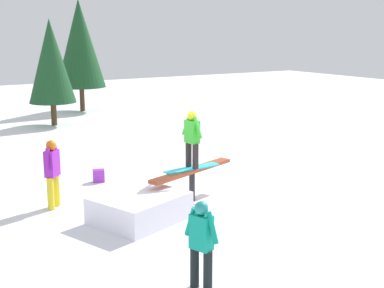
{
  "coord_description": "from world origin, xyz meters",
  "views": [
    {
      "loc": [
        -6.43,
        -10.4,
        4.02
      ],
      "look_at": [
        0.0,
        0.0,
        1.39
      ],
      "focal_mm": 50.0,
      "sensor_mm": 36.0,
      "label": 1
    }
  ],
  "objects_px": {
    "bystander_teal": "(201,241)",
    "bystander_purple": "(52,170)",
    "pine_tree_near": "(80,44)",
    "main_rider_on_rail": "(192,140)",
    "pine_tree_far": "(51,61)",
    "backpack_on_snow": "(99,176)",
    "rail_feature": "(192,173)"
  },
  "relations": [
    {
      "from": "bystander_teal",
      "to": "backpack_on_snow",
      "type": "relative_size",
      "value": 4.28
    },
    {
      "from": "main_rider_on_rail",
      "to": "pine_tree_near",
      "type": "bearing_deg",
      "value": 73.89
    },
    {
      "from": "bystander_teal",
      "to": "pine_tree_near",
      "type": "height_order",
      "value": "pine_tree_near"
    },
    {
      "from": "pine_tree_near",
      "to": "main_rider_on_rail",
      "type": "bearing_deg",
      "value": -100.79
    },
    {
      "from": "backpack_on_snow",
      "to": "rail_feature",
      "type": "bearing_deg",
      "value": -46.79
    },
    {
      "from": "rail_feature",
      "to": "pine_tree_far",
      "type": "distance_m",
      "value": 12.03
    },
    {
      "from": "pine_tree_far",
      "to": "bystander_teal",
      "type": "bearing_deg",
      "value": -99.5
    },
    {
      "from": "bystander_purple",
      "to": "pine_tree_near",
      "type": "height_order",
      "value": "pine_tree_near"
    },
    {
      "from": "bystander_teal",
      "to": "bystander_purple",
      "type": "bearing_deg",
      "value": 170.31
    },
    {
      "from": "backpack_on_snow",
      "to": "pine_tree_far",
      "type": "relative_size",
      "value": 0.08
    },
    {
      "from": "pine_tree_far",
      "to": "backpack_on_snow",
      "type": "bearing_deg",
      "value": -100.45
    },
    {
      "from": "backpack_on_snow",
      "to": "bystander_teal",
      "type": "bearing_deg",
      "value": -80.61
    },
    {
      "from": "bystander_purple",
      "to": "pine_tree_far",
      "type": "relative_size",
      "value": 0.35
    },
    {
      "from": "bystander_purple",
      "to": "pine_tree_near",
      "type": "distance_m",
      "value": 15.23
    },
    {
      "from": "backpack_on_snow",
      "to": "pine_tree_near",
      "type": "relative_size",
      "value": 0.06
    },
    {
      "from": "main_rider_on_rail",
      "to": "pine_tree_far",
      "type": "xyz_separation_m",
      "value": [
        0.4,
        11.84,
        1.24
      ]
    },
    {
      "from": "rail_feature",
      "to": "pine_tree_near",
      "type": "bearing_deg",
      "value": 60.0
    },
    {
      "from": "main_rider_on_rail",
      "to": "bystander_purple",
      "type": "xyz_separation_m",
      "value": [
        -2.97,
        1.23,
        -0.58
      ]
    },
    {
      "from": "bystander_purple",
      "to": "pine_tree_far",
      "type": "height_order",
      "value": "pine_tree_far"
    },
    {
      "from": "pine_tree_near",
      "to": "pine_tree_far",
      "type": "distance_m",
      "value": 4.12
    },
    {
      "from": "bystander_teal",
      "to": "pine_tree_near",
      "type": "distance_m",
      "value": 19.8
    },
    {
      "from": "backpack_on_snow",
      "to": "pine_tree_near",
      "type": "xyz_separation_m",
      "value": [
        4.16,
        12.4,
        3.16
      ]
    },
    {
      "from": "bystander_teal",
      "to": "pine_tree_near",
      "type": "relative_size",
      "value": 0.27
    },
    {
      "from": "bystander_purple",
      "to": "backpack_on_snow",
      "type": "xyz_separation_m",
      "value": [
        1.68,
        1.45,
        -0.72
      ]
    },
    {
      "from": "bystander_teal",
      "to": "pine_tree_far",
      "type": "height_order",
      "value": "pine_tree_far"
    },
    {
      "from": "rail_feature",
      "to": "bystander_teal",
      "type": "relative_size",
      "value": 1.83
    },
    {
      "from": "pine_tree_far",
      "to": "main_rider_on_rail",
      "type": "bearing_deg",
      "value": -91.94
    },
    {
      "from": "main_rider_on_rail",
      "to": "backpack_on_snow",
      "type": "relative_size",
      "value": 4.42
    },
    {
      "from": "bystander_purple",
      "to": "main_rider_on_rail",
      "type": "bearing_deg",
      "value": -67.98
    },
    {
      "from": "rail_feature",
      "to": "bystander_purple",
      "type": "xyz_separation_m",
      "value": [
        -2.97,
        1.23,
        0.21
      ]
    },
    {
      "from": "main_rider_on_rail",
      "to": "pine_tree_near",
      "type": "distance_m",
      "value": 15.47
    },
    {
      "from": "main_rider_on_rail",
      "to": "bystander_purple",
      "type": "bearing_deg",
      "value": 152.16
    }
  ]
}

